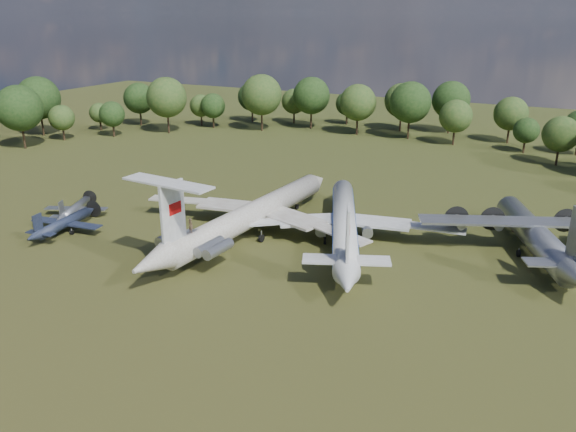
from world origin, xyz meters
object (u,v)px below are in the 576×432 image
at_px(small_prop_west, 64,225).
at_px(small_prop_northwest, 75,210).
at_px(person_on_il62, 191,225).
at_px(il62_airliner, 252,219).
at_px(an12_transport, 535,239).
at_px(tu104_jet, 344,227).

xyz_separation_m(small_prop_west, small_prop_northwest, (-4.02, 5.91, -0.15)).
bearing_deg(small_prop_west, person_on_il62, -10.84).
bearing_deg(small_prop_northwest, il62_airliner, -11.00).
bearing_deg(person_on_il62, small_prop_west, 4.55).
bearing_deg(il62_airliner, an12_transport, 20.01).
xyz_separation_m(an12_transport, person_on_il62, (-38.57, -23.78, 3.51)).
bearing_deg(small_prop_west, il62_airliner, 18.06).
xyz_separation_m(il62_airliner, person_on_il62, (-1.07, -13.40, 3.34)).
distance_m(tu104_jet, small_prop_northwest, 43.24).
xyz_separation_m(tu104_jet, small_prop_west, (-38.22, -15.06, -1.09)).
height_order(small_prop_west, small_prop_northwest, small_prop_west).
xyz_separation_m(tu104_jet, small_prop_northwest, (-42.24, -9.14, -1.24)).
distance_m(an12_transport, person_on_il62, 45.44).
distance_m(il62_airliner, tu104_jet, 13.47).
bearing_deg(small_prop_northwest, person_on_il62, -37.39).
xyz_separation_m(small_prop_west, person_on_il62, (24.06, -1.48, 4.60)).
height_order(il62_airliner, small_prop_northwest, il62_airliner).
relative_size(il62_airliner, small_prop_west, 3.14).
distance_m(tu104_jet, an12_transport, 25.46).
distance_m(small_prop_west, person_on_il62, 24.55).
distance_m(an12_transport, small_prop_west, 66.49).
relative_size(tu104_jet, small_prop_west, 2.87).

